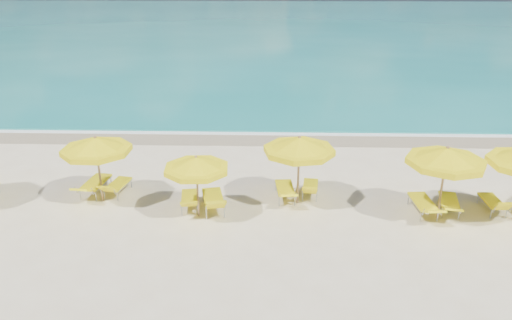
{
  "coord_description": "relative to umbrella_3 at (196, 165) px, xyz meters",
  "views": [
    {
      "loc": [
        0.48,
        -14.95,
        7.86
      ],
      "look_at": [
        0.0,
        1.5,
        1.2
      ],
      "focal_mm": 35.0,
      "sensor_mm": 36.0,
      "label": 1
    }
  ],
  "objects": [
    {
      "name": "lounger_2_right",
      "position": [
        -3.14,
        1.6,
        -1.62
      ],
      "size": [
        0.84,
        1.73,
        0.76
      ],
      "rotation": [
        0.0,
        0.0,
        -0.18
      ],
      "color": "#A5A8AD",
      "rests_on": "ground"
    },
    {
      "name": "foam_line",
      "position": [
        1.82,
        8.72,
        -1.83
      ],
      "size": [
        120.0,
        1.2,
        0.03
      ],
      "primitive_type": "cube",
      "color": "white",
      "rests_on": "ground"
    },
    {
      "name": "lounger_6_left",
      "position": [
        9.77,
        0.64,
        -1.63
      ],
      "size": [
        0.58,
        1.6,
        0.79
      ],
      "rotation": [
        0.0,
        0.0,
        0.01
      ],
      "color": "#A5A8AD",
      "rests_on": "ground"
    },
    {
      "name": "lounger_4_left",
      "position": [
        2.87,
        1.37,
        -1.61
      ],
      "size": [
        0.77,
        1.91,
        0.72
      ],
      "rotation": [
        0.0,
        0.0,
        0.09
      ],
      "color": "#A5A8AD",
      "rests_on": "ground"
    },
    {
      "name": "whitecap_near",
      "position": [
        -4.18,
        17.52,
        -1.83
      ],
      "size": [
        14.0,
        0.36,
        0.05
      ],
      "primitive_type": "cube",
      "color": "white",
      "rests_on": "ground"
    },
    {
      "name": "umbrella_5",
      "position": [
        7.8,
        0.1,
        0.31
      ],
      "size": [
        2.73,
        2.73,
        2.52
      ],
      "rotation": [
        0.0,
        0.0,
        -0.1
      ],
      "color": "#99754C",
      "rests_on": "ground"
    },
    {
      "name": "lounger_3_left",
      "position": [
        -0.38,
        0.59,
        -1.62
      ],
      "size": [
        0.79,
        1.76,
        0.74
      ],
      "rotation": [
        0.0,
        0.0,
        0.14
      ],
      "color": "#A5A8AD",
      "rests_on": "ground"
    },
    {
      "name": "lounger_2_left",
      "position": [
        -3.94,
        1.61,
        -1.6
      ],
      "size": [
        0.87,
        2.06,
        0.75
      ],
      "rotation": [
        0.0,
        0.0,
        -0.12
      ],
      "color": "#A5A8AD",
      "rests_on": "ground"
    },
    {
      "name": "lounger_3_right",
      "position": [
        0.44,
        0.46,
        -1.59
      ],
      "size": [
        1.04,
        2.05,
        0.9
      ],
      "rotation": [
        0.0,
        0.0,
        0.21
      ],
      "color": "#A5A8AD",
      "rests_on": "ground"
    },
    {
      "name": "ground_plane",
      "position": [
        1.82,
        0.52,
        -1.83
      ],
      "size": [
        120.0,
        120.0,
        0.0
      ],
      "primitive_type": "plane",
      "color": "beige"
    },
    {
      "name": "whitecap_far",
      "position": [
        9.82,
        24.52,
        -1.83
      ],
      "size": [
        18.0,
        0.3,
        0.05
      ],
      "primitive_type": "cube",
      "color": "white",
      "rests_on": "ground"
    },
    {
      "name": "wet_sand_band",
      "position": [
        1.82,
        7.92,
        -1.83
      ],
      "size": [
        120.0,
        2.6,
        0.01
      ],
      "primitive_type": "cube",
      "color": "tan",
      "rests_on": "ground"
    },
    {
      "name": "umbrella_4",
      "position": [
        3.29,
        1.09,
        0.26
      ],
      "size": [
        2.85,
        2.85,
        2.46
      ],
      "rotation": [
        0.0,
        0.0,
        -0.19
      ],
      "color": "#99754C",
      "rests_on": "ground"
    },
    {
      "name": "lounger_5_left",
      "position": [
        7.41,
        0.42,
        -1.61
      ],
      "size": [
        0.74,
        1.96,
        0.71
      ],
      "rotation": [
        0.0,
        0.0,
        0.07
      ],
      "color": "#A5A8AD",
      "rests_on": "ground"
    },
    {
      "name": "umbrella_2",
      "position": [
        -3.5,
        1.03,
        0.22
      ],
      "size": [
        3.05,
        3.05,
        2.4
      ],
      "rotation": [
        0.0,
        0.0,
        0.35
      ],
      "color": "#99754C",
      "rests_on": "ground"
    },
    {
      "name": "lounger_5_right",
      "position": [
        8.3,
        0.58,
        -1.62
      ],
      "size": [
        0.93,
        1.9,
        0.65
      ],
      "rotation": [
        0.0,
        0.0,
        -0.2
      ],
      "color": "#A5A8AD",
      "rests_on": "ground"
    },
    {
      "name": "ocean",
      "position": [
        1.82,
        48.52,
        -1.83
      ],
      "size": [
        120.0,
        80.0,
        0.3
      ],
      "primitive_type": "cube",
      "color": "#157772",
      "rests_on": "ground"
    },
    {
      "name": "lounger_4_right",
      "position": [
        3.77,
        1.69,
        -1.63
      ],
      "size": [
        0.71,
        1.63,
        0.73
      ],
      "rotation": [
        0.0,
        0.0,
        -0.11
      ],
      "color": "#A5A8AD",
      "rests_on": "ground"
    },
    {
      "name": "umbrella_3",
      "position": [
        0.0,
        0.0,
        0.0
      ],
      "size": [
        2.69,
        2.69,
        2.15
      ],
      "rotation": [
        0.0,
        0.0,
        -0.33
      ],
      "color": "#99754C",
      "rests_on": "ground"
    }
  ]
}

